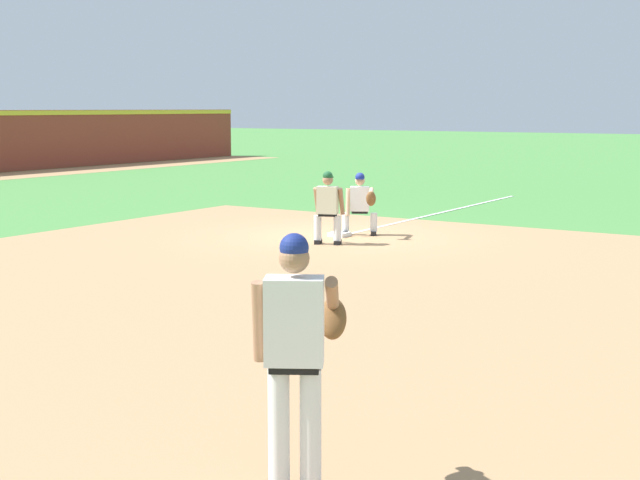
{
  "coord_description": "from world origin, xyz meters",
  "views": [
    {
      "loc": [
        -15.91,
        -9.66,
        2.69
      ],
      "look_at": [
        -7.72,
        -4.44,
        1.25
      ],
      "focal_mm": 50.0,
      "sensor_mm": 36.0,
      "label": 1
    }
  ],
  "objects_px": {
    "first_base_bag": "(339,234)",
    "pitcher": "(297,348)",
    "baseball": "(313,328)",
    "first_baseman": "(361,201)",
    "baserunner": "(328,205)"
  },
  "relations": [
    {
      "from": "first_base_bag",
      "to": "pitcher",
      "type": "relative_size",
      "value": 0.2
    },
    {
      "from": "baseball",
      "to": "first_baseman",
      "type": "distance_m",
      "value": 8.27
    },
    {
      "from": "baseball",
      "to": "first_baseman",
      "type": "bearing_deg",
      "value": 25.95
    },
    {
      "from": "pitcher",
      "to": "first_baseman",
      "type": "relative_size",
      "value": 1.39
    },
    {
      "from": "baseball",
      "to": "pitcher",
      "type": "xyz_separation_m",
      "value": [
        -3.94,
        -2.42,
        1.02
      ]
    },
    {
      "from": "baserunner",
      "to": "pitcher",
      "type": "bearing_deg",
      "value": -149.02
    },
    {
      "from": "pitcher",
      "to": "first_baseman",
      "type": "distance_m",
      "value": 12.85
    },
    {
      "from": "baseball",
      "to": "first_baseman",
      "type": "height_order",
      "value": "first_baseman"
    },
    {
      "from": "first_base_bag",
      "to": "baseball",
      "type": "distance_m",
      "value": 8.07
    },
    {
      "from": "first_base_bag",
      "to": "baserunner",
      "type": "distance_m",
      "value": 1.36
    },
    {
      "from": "baserunner",
      "to": "first_base_bag",
      "type": "bearing_deg",
      "value": 19.42
    },
    {
      "from": "first_base_bag",
      "to": "baserunner",
      "type": "relative_size",
      "value": 0.26
    },
    {
      "from": "baseball",
      "to": "first_baseman",
      "type": "relative_size",
      "value": 0.06
    },
    {
      "from": "pitcher",
      "to": "baserunner",
      "type": "distance_m",
      "value": 11.58
    },
    {
      "from": "pitcher",
      "to": "first_base_bag",
      "type": "bearing_deg",
      "value": 29.95
    }
  ]
}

